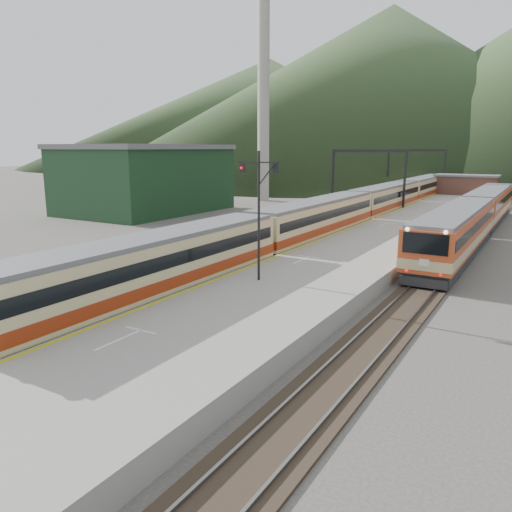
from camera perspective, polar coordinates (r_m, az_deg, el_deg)
The scene contains 16 objects.
track_main at distance 50.44m, azimuth 10.11°, elevation 2.83°, with size 2.60×200.00×0.23m.
track_far at distance 52.38m, azimuth 4.98°, elevation 3.32°, with size 2.60×200.00×0.23m.
track_second at distance 47.72m, azimuth 23.13°, elevation 1.51°, with size 2.60×200.00×0.23m.
platform at distance 46.81m, azimuth 15.68°, elevation 2.38°, with size 8.00×100.00×1.00m, color gray.
gantry_near at distance 64.95m, azimuth 12.67°, elevation 9.68°, with size 9.55×0.25×8.00m.
gantry_far at distance 89.03m, azimuth 17.79°, elevation 10.01°, with size 9.55×0.25×8.00m.
warehouse at distance 66.65m, azimuth -12.47°, elevation 8.66°, with size 14.50×20.50×8.60m.
smokestack at distance 79.45m, azimuth 0.86°, elevation 17.18°, with size 1.80×1.80×30.00m, color #9E998E.
station_shed at distance 85.66m, azimuth 22.90°, elevation 7.55°, with size 9.40×4.40×3.10m.
hill_a at distance 206.03m, azimuth 15.06°, elevation 17.91°, with size 180.00×180.00×60.00m, color #2E4525.
hill_d at distance 283.00m, azimuth 1.61°, elevation 16.14°, with size 200.00×200.00×55.00m, color #2E4525.
main_train at distance 53.38m, azimuth 11.50°, elevation 5.46°, with size 3.02×82.65×3.68m.
second_train at distance 50.48m, azimuth 23.81°, elevation 4.34°, with size 3.09×42.00×3.77m.
signal_mast at distance 26.82m, azimuth 0.32°, elevation 6.10°, with size 2.13×0.75×7.00m.
short_signal_b at distance 40.09m, azimuth 0.46°, elevation 2.65°, with size 0.26×0.22×2.27m.
short_signal_c at distance 35.64m, azimuth -13.93°, elevation 1.08°, with size 0.22×0.16×2.27m.
Camera 1 is at (17.38, -6.66, 8.12)m, focal length 35.00 mm.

